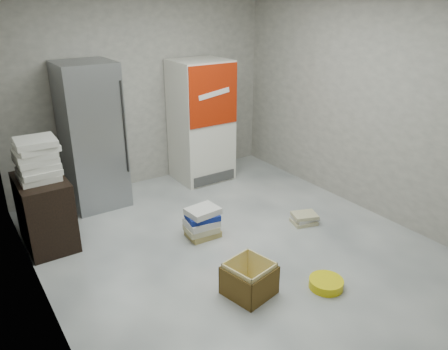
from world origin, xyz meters
name	(u,v)px	position (x,y,z in m)	size (l,w,h in m)	color
ground	(243,252)	(0.00, 0.00, 0.00)	(5.00, 5.00, 0.00)	silver
room_shell	(246,91)	(0.00, 0.00, 1.80)	(4.04, 5.04, 2.82)	#ABA59A
steel_fridge	(92,136)	(-0.90, 2.13, 0.95)	(0.70, 0.72, 1.90)	gray
coke_cooler	(201,121)	(0.75, 2.12, 0.90)	(0.80, 0.73, 1.80)	silver
wood_shelf	(45,212)	(-1.73, 1.40, 0.40)	(0.50, 0.80, 0.80)	black
supply_box_stack	(37,159)	(-1.72, 1.40, 1.03)	(0.45, 0.44, 0.45)	silver
phonebook_stack_main	(202,223)	(-0.19, 0.55, 0.18)	(0.42, 0.34, 0.36)	#A08E4F
phonebook_stack_side	(304,218)	(1.04, 0.13, 0.07)	(0.36, 0.32, 0.13)	tan
cardboard_box	(249,281)	(-0.37, -0.61, 0.14)	(0.49, 0.49, 0.33)	gold
bucket_lid	(326,283)	(0.31, -0.95, 0.04)	(0.33, 0.33, 0.09)	yellow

